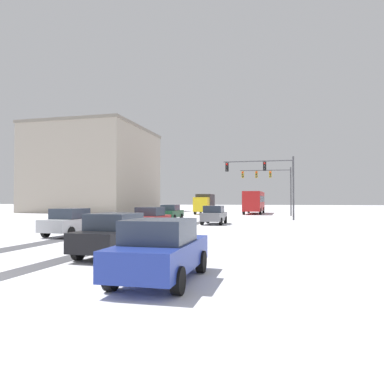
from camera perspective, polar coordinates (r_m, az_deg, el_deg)
wheel_track_left_lane at (r=24.51m, az=-3.92°, el=-6.22°), size 0.90×35.63×0.01m
wheel_track_right_lane at (r=25.98m, az=-12.17°, el=-5.91°), size 1.18×35.63×0.01m
sidewalk_kerb_right at (r=21.82m, az=20.60°, el=-6.61°), size 4.00×35.63×0.12m
traffic_signal_near_right at (r=37.50m, az=11.91°, el=2.68°), size 7.12×0.40×6.50m
traffic_signal_far_right at (r=49.28m, az=12.24°, el=1.89°), size 6.71×0.84×6.50m
car_dark_green_lead at (r=38.17m, az=-3.41°, el=-3.23°), size 1.87×4.12×1.62m
car_grey_second at (r=31.72m, az=3.50°, el=-3.62°), size 1.86×4.11×1.62m
car_red_third at (r=25.52m, az=-6.54°, el=-4.19°), size 1.84×4.10×1.62m
car_silver_fourth at (r=22.59m, az=-18.56°, el=-4.51°), size 1.93×4.15×1.62m
car_black_fifth at (r=14.03m, az=-11.97°, el=-6.57°), size 1.91×4.14×1.62m
car_blue_sixth at (r=9.59m, az=-4.95°, el=-9.08°), size 1.89×4.13×1.62m
bus_oncoming at (r=56.57m, az=9.80°, el=-1.38°), size 2.74×11.02×3.38m
box_truck_delivery at (r=55.17m, az=1.99°, el=-1.78°), size 2.56×7.49×3.02m
office_building_far_left_block at (r=68.47m, az=-15.01°, el=3.35°), size 18.42×20.29×15.15m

